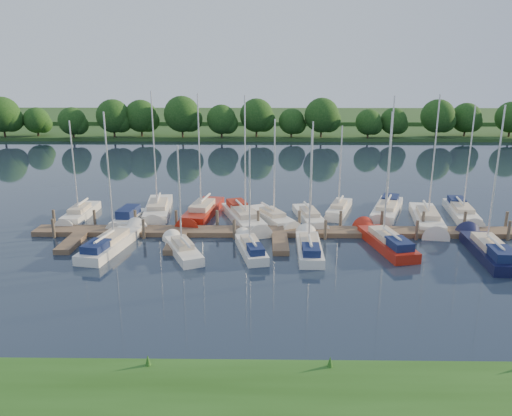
{
  "coord_description": "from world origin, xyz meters",
  "views": [
    {
      "loc": [
        -1.34,
        -30.71,
        13.2
      ],
      "look_at": [
        -1.89,
        8.0,
        2.2
      ],
      "focal_mm": 35.0,
      "sensor_mm": 36.0,
      "label": 1
    }
  ],
  "objects_px": {
    "sailboat_n_0": "(80,215)",
    "sailboat_n_5": "(273,218)",
    "sailboat_s_2": "(251,249)",
    "dock": "(279,234)",
    "motorboat": "(128,219)"
  },
  "relations": [
    {
      "from": "dock",
      "to": "sailboat_n_5",
      "type": "height_order",
      "value": "sailboat_n_5"
    },
    {
      "from": "motorboat",
      "to": "sailboat_s_2",
      "type": "xyz_separation_m",
      "value": [
        10.95,
        -7.18,
        -0.02
      ]
    },
    {
      "from": "sailboat_n_0",
      "to": "sailboat_s_2",
      "type": "distance_m",
      "value": 17.94
    },
    {
      "from": "dock",
      "to": "sailboat_n_0",
      "type": "height_order",
      "value": "sailboat_n_0"
    },
    {
      "from": "sailboat_n_5",
      "to": "sailboat_s_2",
      "type": "xyz_separation_m",
      "value": [
        -1.76,
        -7.96,
        0.05
      ]
    },
    {
      "from": "sailboat_n_0",
      "to": "sailboat_s_2",
      "type": "height_order",
      "value": "sailboat_n_0"
    },
    {
      "from": "sailboat_n_0",
      "to": "motorboat",
      "type": "distance_m",
      "value": 4.99
    },
    {
      "from": "dock",
      "to": "sailboat_s_2",
      "type": "xyz_separation_m",
      "value": [
        -2.21,
        -3.69,
        0.12
      ]
    },
    {
      "from": "sailboat_s_2",
      "to": "dock",
      "type": "bearing_deg",
      "value": 46.27
    },
    {
      "from": "sailboat_n_5",
      "to": "sailboat_n_0",
      "type": "bearing_deg",
      "value": -27.63
    },
    {
      "from": "dock",
      "to": "sailboat_n_5",
      "type": "distance_m",
      "value": 4.29
    },
    {
      "from": "sailboat_n_5",
      "to": "dock",
      "type": "bearing_deg",
      "value": 70.73
    },
    {
      "from": "sailboat_n_0",
      "to": "sailboat_n_5",
      "type": "relative_size",
      "value": 0.98
    },
    {
      "from": "sailboat_n_0",
      "to": "motorboat",
      "type": "bearing_deg",
      "value": 163.73
    },
    {
      "from": "motorboat",
      "to": "sailboat_n_5",
      "type": "relative_size",
      "value": 0.62
    }
  ]
}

